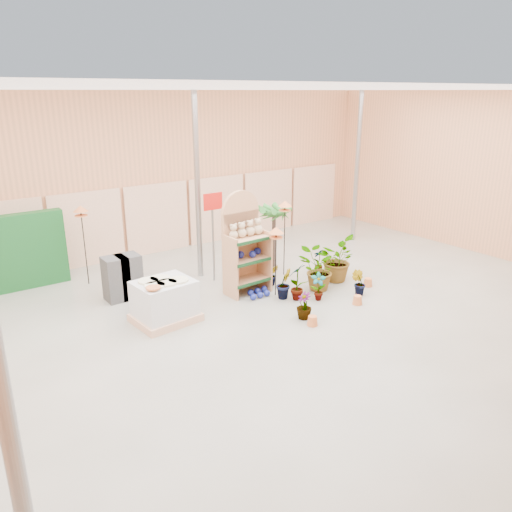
{
  "coord_description": "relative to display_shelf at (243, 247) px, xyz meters",
  "views": [
    {
      "loc": [
        -5.81,
        -7.0,
        4.48
      ],
      "look_at": [
        0.3,
        1.5,
        1.0
      ],
      "focal_mm": 35.0,
      "sensor_mm": 36.0,
      "label": 1
    }
  ],
  "objects": [
    {
      "name": "display_shelf",
      "position": [
        0.0,
        0.0,
        0.0
      ],
      "size": [
        1.02,
        0.67,
        2.37
      ],
      "rotation": [
        0.0,
        0.0,
        0.04
      ],
      "color": "tan",
      "rests_on": "ground"
    },
    {
      "name": "potted_plant_0",
      "position": [
        0.68,
        -1.14,
        -0.64
      ],
      "size": [
        0.54,
        0.44,
        0.89
      ],
      "primitive_type": "imported",
      "rotation": [
        0.0,
        0.0,
        3.44
      ],
      "color": "#317B2D",
      "rests_on": "ground"
    },
    {
      "name": "gazing_balls_shelf",
      "position": [
        -0.0,
        -0.13,
        -0.15
      ],
      "size": [
        0.87,
        0.3,
        0.17
      ],
      "color": "navy",
      "rests_on": "display_shelf"
    },
    {
      "name": "charcoal_planters",
      "position": [
        -2.46,
        1.21,
        -0.58
      ],
      "size": [
        0.8,
        0.5,
        1.0
      ],
      "color": "#333334",
      "rests_on": "ground"
    },
    {
      "name": "bird_table_right",
      "position": [
        1.44,
        0.28,
        0.7
      ],
      "size": [
        0.34,
        0.34,
        1.93
      ],
      "color": "black",
      "rests_on": "ground"
    },
    {
      "name": "potted_plant_11",
      "position": [
        0.51,
        0.37,
        -0.71
      ],
      "size": [
        0.53,
        0.53,
        0.74
      ],
      "primitive_type": "imported",
      "rotation": [
        0.0,
        0.0,
        4.37
      ],
      "color": "#317B2D",
      "rests_on": "ground"
    },
    {
      "name": "pallet_stack",
      "position": [
        -2.22,
        -0.42,
        -0.65
      ],
      "size": [
        1.3,
        1.12,
        0.9
      ],
      "rotation": [
        0.0,
        0.0,
        0.09
      ],
      "color": "tan",
      "rests_on": "ground"
    },
    {
      "name": "palm",
      "position": [
        1.62,
        0.95,
        0.42
      ],
      "size": [
        0.7,
        0.7,
        1.76
      ],
      "color": "#44322A",
      "rests_on": "ground"
    },
    {
      "name": "potted_plant_2",
      "position": [
        1.42,
        -0.99,
        -0.58
      ],
      "size": [
        1.19,
        1.15,
        1.0
      ],
      "primitive_type": "imported",
      "rotation": [
        0.0,
        0.0,
        2.54
      ],
      "color": "#317B2D",
      "rests_on": "ground"
    },
    {
      "name": "potted_plant_9",
      "position": [
        1.99,
        -1.76,
        -0.79
      ],
      "size": [
        0.37,
        0.4,
        0.59
      ],
      "primitive_type": "imported",
      "rotation": [
        0.0,
        0.0,
        2.0
      ],
      "color": "#317B2D",
      "rests_on": "ground"
    },
    {
      "name": "room",
      "position": [
        -0.32,
        -1.11,
        1.13
      ],
      "size": [
        15.2,
        12.1,
        4.7
      ],
      "color": "gray",
      "rests_on": "ground"
    },
    {
      "name": "bird_table_front",
      "position": [
        0.44,
        -0.65,
        0.41
      ],
      "size": [
        0.34,
        0.34,
        1.62
      ],
      "color": "black",
      "rests_on": "ground"
    },
    {
      "name": "potted_plant_1",
      "position": [
        0.5,
        -0.89,
        -0.74
      ],
      "size": [
        0.47,
        0.44,
        0.7
      ],
      "primitive_type": "imported",
      "rotation": [
        0.0,
        0.0,
        0.41
      ],
      "color": "#317B2D",
      "rests_on": "ground"
    },
    {
      "name": "potted_plant_5",
      "position": [
        0.77,
        -0.11,
        -0.83
      ],
      "size": [
        0.35,
        0.32,
        0.52
      ],
      "primitive_type": "imported",
      "rotation": [
        0.0,
        0.0,
        5.92
      ],
      "color": "#317B2D",
      "rests_on": "ground"
    },
    {
      "name": "potted_plant_8",
      "position": [
        1.03,
        -1.44,
        -0.76
      ],
      "size": [
        0.41,
        0.39,
        0.65
      ],
      "primitive_type": "imported",
      "rotation": [
        0.0,
        0.0,
        5.67
      ],
      "color": "#317B2D",
      "rests_on": "ground"
    },
    {
      "name": "potted_plant_4",
      "position": [
        2.29,
        -0.1,
        -0.77
      ],
      "size": [
        0.39,
        0.31,
        0.64
      ],
      "primitive_type": "imported",
      "rotation": [
        0.0,
        0.0,
        2.86
      ],
      "color": "#317B2D",
      "rests_on": "ground"
    },
    {
      "name": "offer_sign",
      "position": [
        -0.22,
        0.96,
        0.48
      ],
      "size": [
        0.5,
        0.08,
        2.2
      ],
      "color": "gray",
      "rests_on": "ground"
    },
    {
      "name": "teddy_bears",
      "position": [
        0.03,
        -0.11,
        0.42
      ],
      "size": [
        0.88,
        0.23,
        0.38
      ],
      "color": "tan",
      "rests_on": "display_shelf"
    },
    {
      "name": "gazing_balls_floor",
      "position": [
        0.09,
        -0.48,
        -1.01
      ],
      "size": [
        0.63,
        0.39,
        0.15
      ],
      "color": "navy",
      "rests_on": "ground"
    },
    {
      "name": "bird_table_back",
      "position": [
        -2.83,
        2.56,
        0.72
      ],
      "size": [
        0.34,
        0.34,
        1.95
      ],
      "color": "black",
      "rests_on": "ground"
    },
    {
      "name": "potted_plant_10",
      "position": [
        2.23,
        -0.75,
        -0.53
      ],
      "size": [
        1.31,
        1.31,
        1.1
      ],
      "primitive_type": "imported",
      "rotation": [
        0.0,
        0.0,
        0.76
      ],
      "color": "#317B2D",
      "rests_on": "ground"
    },
    {
      "name": "trellis_stock",
      "position": [
        -4.12,
        3.18,
        -0.18
      ],
      "size": [
        2.0,
        0.3,
        1.8
      ],
      "primitive_type": "cube",
      "color": "#124F1E",
      "rests_on": "ground"
    },
    {
      "name": "potted_plant_7",
      "position": [
        0.15,
        -1.98,
        -0.8
      ],
      "size": [
        0.37,
        0.37,
        0.58
      ],
      "primitive_type": "imported",
      "rotation": [
        0.0,
        0.0,
        4.55
      ],
      "color": "#317B2D",
      "rests_on": "ground"
    },
    {
      "name": "potted_plant_6",
      "position": [
        0.94,
        0.71,
        -0.59
      ],
      "size": [
        1.09,
        1.02,
        0.99
      ],
      "primitive_type": "imported",
      "rotation": [
        0.0,
        0.0,
        2.82
      ],
      "color": "#317B2D",
      "rests_on": "ground"
    }
  ]
}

